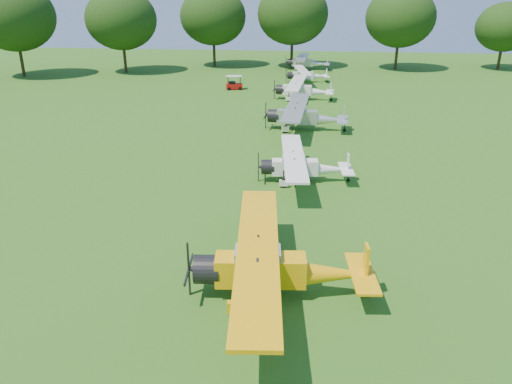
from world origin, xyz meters
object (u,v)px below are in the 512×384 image
Objects in this scene: aircraft_6 at (306,74)px; golf_cart at (234,85)px; aircraft_3 at (302,165)px; aircraft_5 at (302,89)px; aircraft_2 at (275,266)px; aircraft_7 at (306,62)px; aircraft_4 at (304,115)px.

aircraft_6 reaches higher than golf_cart.
aircraft_5 reaches higher than aircraft_3.
aircraft_2 is 51.22m from aircraft_6.
aircraft_3 is 33.01m from golf_cart.
aircraft_2 reaches higher than golf_cart.
aircraft_7 is (-0.97, 49.24, 0.13)m from aircraft_3.
aircraft_2 is at bearing -86.82° from aircraft_7.
aircraft_5 is (-0.59, 13.22, -0.11)m from aircraft_4.
aircraft_4 is at bearing -76.97° from golf_cart.
aircraft_6 is at bearing 84.25° from aircraft_2.
aircraft_4 reaches higher than aircraft_3.
aircraft_4 is 24.82m from aircraft_6.
aircraft_7 is (-0.29, 11.39, 0.20)m from aircraft_6.
aircraft_6 is (-0.39, 24.82, -0.29)m from aircraft_4.
aircraft_2 reaches higher than aircraft_6.
aircraft_2 is 1.11× the size of aircraft_7.
aircraft_3 is 4.53× the size of golf_cart.
aircraft_3 is 0.84× the size of aircraft_4.
aircraft_5 is at bearing 95.24° from aircraft_4.
aircraft_2 reaches higher than aircraft_3.
aircraft_3 is at bearing 81.35° from aircraft_2.
golf_cart is (-8.68, 5.33, -0.69)m from aircraft_5.
aircraft_3 is at bearing -86.67° from golf_cart.
aircraft_5 is 4.98× the size of golf_cart.
aircraft_5 is 10.21m from golf_cart.
aircraft_2 reaches higher than aircraft_5.
aircraft_2 is 13.39m from aircraft_3.
aircraft_7 is (-0.67, 36.20, -0.10)m from aircraft_4.
aircraft_4 is 1.09× the size of aircraft_5.
aircraft_4 is at bearing 85.83° from aircraft_3.
aircraft_4 is 20.75m from golf_cart.
aircraft_4 is at bearing -84.09° from aircraft_5.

